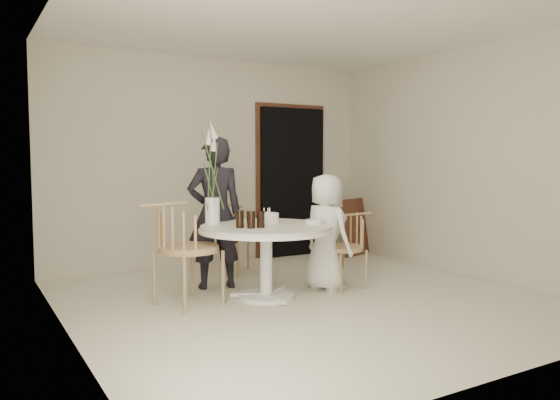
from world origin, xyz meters
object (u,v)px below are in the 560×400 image
flower_vase (212,188)px  chair_far (238,229)px  boy (326,232)px  birthday_cake (268,218)px  table (266,237)px  chair_left (176,239)px  girl (215,213)px  chair_right (350,239)px

flower_vase → chair_far: bearing=51.9°
boy → birthday_cake: (-0.60, 0.17, 0.17)m
boy → table: bearing=76.1°
boy → flower_vase: size_ratio=1.20×
boy → flower_vase: bearing=60.9°
chair_left → girl: bearing=-66.7°
boy → birthday_cake: bearing=62.4°
boy → flower_vase: flower_vase is taller
chair_left → birthday_cake: 1.00m
table → girl: 0.74m
table → birthday_cake: (0.10, 0.14, 0.17)m
chair_left → birthday_cake: chair_left is taller
girl → chair_left: bearing=54.1°
girl → boy: 1.20m
chair_right → chair_left: 1.92m
table → girl: girl is taller
boy → girl: bearing=42.7°
chair_far → table: bearing=-108.5°
birthday_cake → flower_vase: 0.64m
girl → table: bearing=124.3°
table → boy: size_ratio=1.08×
chair_left → flower_vase: 0.68m
chair_right → flower_vase: (-1.45, 0.35, 0.57)m
chair_left → boy: 1.60m
table → chair_left: size_ratio=1.33×
chair_right → boy: 0.33m
girl → birthday_cake: bearing=137.8°
boy → flower_vase: (-1.14, 0.36, 0.48)m
boy → birthday_cake: boy is taller
girl → boy: girl is taller
boy → chair_right: bearing=-100.7°
birthday_cake → flower_vase: flower_vase is taller
girl → birthday_cake: 0.63m
table → boy: bearing=-2.3°
boy → birthday_cake: size_ratio=5.56×
table → chair_right: (1.02, -0.02, -0.10)m
table → boy: (0.71, -0.03, -0.00)m
chair_left → boy: boy is taller
chair_far → chair_right: (0.70, -1.31, -0.01)m
table → chair_right: 1.03m
boy → flower_vase: 1.28m
table → chair_left: chair_left is taller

